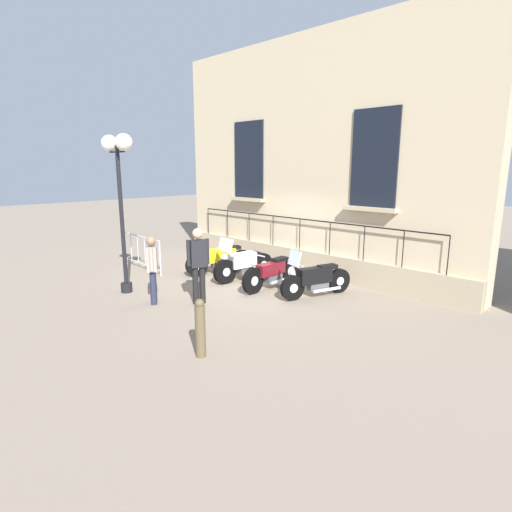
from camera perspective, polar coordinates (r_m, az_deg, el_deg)
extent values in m
plane|color=gray|center=(11.17, 0.01, -4.01)|extent=(60.00, 60.00, 0.00)
cube|color=#C6B28E|center=(12.45, 7.54, 13.29)|extent=(0.60, 10.15, 6.75)
cube|color=tan|center=(12.46, 6.10, -0.66)|extent=(0.20, 10.15, 0.71)
cube|color=black|center=(10.96, 16.09, 12.86)|extent=(0.06, 1.26, 2.42)
cube|color=tan|center=(10.94, 15.49, 6.28)|extent=(0.24, 1.46, 0.10)
cube|color=black|center=(13.68, -0.99, 13.14)|extent=(0.06, 1.26, 2.42)
cube|color=tan|center=(13.66, -1.21, 7.85)|extent=(0.24, 1.46, 0.10)
cube|color=black|center=(12.21, 6.12, 5.13)|extent=(0.03, 8.52, 0.03)
cylinder|color=black|center=(15.25, -6.62, 4.83)|extent=(0.02, 0.02, 0.91)
cylinder|color=black|center=(14.45, -3.94, 4.46)|extent=(0.02, 0.02, 0.91)
cylinder|color=black|center=(13.68, -0.96, 4.04)|extent=(0.02, 0.02, 0.91)
cylinder|color=black|center=(12.95, 2.37, 3.57)|extent=(0.02, 0.02, 0.91)
cylinder|color=black|center=(12.27, 6.07, 3.02)|extent=(0.02, 0.02, 0.91)
cylinder|color=black|center=(11.65, 10.18, 2.39)|extent=(0.02, 0.02, 0.91)
cylinder|color=black|center=(11.10, 14.72, 1.69)|extent=(0.02, 0.02, 0.91)
cylinder|color=black|center=(10.63, 19.69, 0.90)|extent=(0.02, 0.02, 0.91)
cylinder|color=black|center=(10.24, 25.08, 0.05)|extent=(0.02, 0.02, 0.91)
cylinder|color=black|center=(12.08, -8.22, -1.30)|extent=(0.66, 0.36, 0.65)
cylinder|color=silver|center=(12.08, -8.22, -1.30)|extent=(0.27, 0.24, 0.23)
cylinder|color=black|center=(12.59, -1.90, -0.62)|extent=(0.66, 0.36, 0.65)
cylinder|color=silver|center=(12.59, -1.90, -0.62)|extent=(0.27, 0.24, 0.23)
cube|color=gold|center=(12.25, -5.23, 0.10)|extent=(1.05, 0.61, 0.39)
cube|color=#4C4C51|center=(12.34, -4.77, -1.07)|extent=(0.65, 0.42, 0.23)
cube|color=black|center=(12.36, -3.50, 1.14)|extent=(0.62, 0.43, 0.10)
cylinder|color=silver|center=(12.02, -8.04, 0.25)|extent=(0.17, 0.11, 0.67)
cylinder|color=silver|center=(11.97, -7.86, 1.82)|extent=(0.24, 0.61, 0.04)
sphere|color=white|center=(11.97, -8.38, 0.92)|extent=(0.16, 0.16, 0.16)
cylinder|color=silver|center=(12.30, -3.61, -1.64)|extent=(0.89, 0.38, 0.08)
cylinder|color=black|center=(11.24, -4.33, -2.16)|extent=(0.69, 0.23, 0.68)
cylinder|color=silver|center=(11.24, -4.33, -2.16)|extent=(0.26, 0.20, 0.24)
cylinder|color=black|center=(12.01, 0.86, -1.18)|extent=(0.69, 0.23, 0.68)
cylinder|color=silver|center=(12.01, 0.86, -1.18)|extent=(0.26, 0.20, 0.24)
cube|color=silver|center=(11.53, -1.85, -0.55)|extent=(0.81, 0.41, 0.40)
cube|color=#4C4C51|center=(11.65, -1.45, -1.78)|extent=(0.50, 0.31, 0.24)
cube|color=black|center=(11.69, -0.59, 0.28)|extent=(0.47, 0.34, 0.10)
cylinder|color=silver|center=(11.19, -4.14, -0.67)|extent=(0.17, 0.08, 0.60)
cylinder|color=silver|center=(11.16, -3.96, 0.83)|extent=(0.12, 0.70, 0.04)
sphere|color=white|center=(11.13, -4.45, -0.16)|extent=(0.16, 0.16, 0.16)
cylinder|color=silver|center=(11.63, -0.36, -2.40)|extent=(0.71, 0.16, 0.08)
cube|color=silver|center=(11.10, -4.22, 1.55)|extent=(0.19, 0.58, 0.36)
cylinder|color=black|center=(10.32, -0.42, -3.43)|extent=(0.68, 0.12, 0.68)
cylinder|color=silver|center=(10.32, -0.42, -3.43)|extent=(0.24, 0.13, 0.24)
cylinder|color=black|center=(11.34, 4.59, -2.02)|extent=(0.68, 0.12, 0.68)
cylinder|color=silver|center=(11.34, 4.59, -2.02)|extent=(0.24, 0.13, 0.24)
cube|color=maroon|center=(10.73, 2.04, -1.75)|extent=(0.89, 0.28, 0.31)
cube|color=#4C4C51|center=(10.86, 2.38, -2.82)|extent=(0.53, 0.22, 0.24)
cube|color=black|center=(10.95, 3.30, -0.49)|extent=(0.50, 0.25, 0.10)
cylinder|color=silver|center=(10.27, -0.23, -1.65)|extent=(0.16, 0.06, 0.65)
cylinder|color=silver|center=(10.23, -0.03, 0.15)|extent=(0.04, 0.60, 0.04)
sphere|color=white|center=(10.19, -0.50, -0.94)|extent=(0.16, 0.16, 0.16)
cylinder|color=silver|center=(10.93, 3.56, -3.39)|extent=(0.80, 0.09, 0.08)
cylinder|color=black|center=(9.87, 5.08, -4.40)|extent=(0.63, 0.31, 0.62)
cylinder|color=silver|center=(9.87, 5.08, -4.40)|extent=(0.25, 0.20, 0.22)
cylinder|color=black|center=(10.63, 11.39, -3.37)|extent=(0.63, 0.31, 0.62)
cylinder|color=silver|center=(10.63, 11.39, -3.37)|extent=(0.25, 0.20, 0.22)
cube|color=black|center=(10.14, 8.16, -2.64)|extent=(0.92, 0.52, 0.39)
cube|color=#4C4C51|center=(10.27, 8.58, -4.00)|extent=(0.57, 0.36, 0.22)
cube|color=black|center=(10.31, 9.85, -1.48)|extent=(0.54, 0.37, 0.10)
cylinder|color=silver|center=(9.82, 5.36, -2.77)|extent=(0.17, 0.11, 0.58)
cylinder|color=silver|center=(9.77, 5.64, -1.12)|extent=(0.21, 0.52, 0.04)
sphere|color=white|center=(9.75, 5.02, -2.23)|extent=(0.16, 0.16, 0.16)
cylinder|color=silver|center=(10.30, 9.78, -4.63)|extent=(0.79, 0.34, 0.08)
cube|color=silver|center=(9.71, 5.36, -0.30)|extent=(0.26, 0.45, 0.36)
cylinder|color=black|center=(11.03, -17.48, -4.17)|extent=(0.28, 0.28, 0.24)
cylinder|color=black|center=(10.69, -18.06, 4.58)|extent=(0.10, 0.10, 3.63)
cylinder|color=black|center=(10.76, -19.11, 13.45)|extent=(0.04, 0.35, 0.04)
sphere|color=white|center=(10.93, -19.62, 14.49)|extent=(0.40, 0.40, 0.40)
cylinder|color=black|center=(10.45, -18.22, 13.56)|extent=(0.04, 0.35, 0.04)
sphere|color=white|center=(10.31, -17.83, 14.78)|extent=(0.40, 0.40, 0.40)
cylinder|color=#B7B7BF|center=(14.31, -17.67, 1.21)|extent=(0.05, 0.05, 1.05)
cylinder|color=#B7B7BF|center=(12.28, -13.15, -0.31)|extent=(0.05, 0.05, 1.05)
cylinder|color=#B7B7BF|center=(13.19, -15.71, 2.61)|extent=(0.18, 2.31, 0.04)
cylinder|color=#B7B7BF|center=(13.36, -15.49, -1.07)|extent=(0.18, 2.31, 0.04)
cylinder|color=#B7B7BF|center=(13.88, -16.89, 1.24)|extent=(0.02, 0.02, 0.87)
cylinder|color=#B7B7BF|center=(13.47, -16.04, 0.97)|extent=(0.02, 0.02, 0.87)
cylinder|color=#B7B7BF|center=(13.06, -15.14, 0.67)|extent=(0.02, 0.02, 0.87)
cylinder|color=#B7B7BF|center=(12.66, -14.18, 0.36)|extent=(0.02, 0.02, 0.87)
cylinder|color=brown|center=(7.04, -7.71, -10.27)|extent=(0.17, 0.17, 0.90)
sphere|color=brown|center=(6.87, -7.83, -6.53)|extent=(0.16, 0.16, 0.16)
cylinder|color=#23283D|center=(9.96, -13.99, -4.07)|extent=(0.14, 0.14, 0.79)
cylinder|color=#23283D|center=(9.81, -14.03, -4.33)|extent=(0.14, 0.14, 0.79)
cube|color=gray|center=(9.72, -14.22, -0.39)|extent=(0.39, 0.42, 0.56)
sphere|color=#8C664C|center=(9.64, -14.35, 2.02)|extent=(0.21, 0.21, 0.21)
cylinder|color=gray|center=(9.93, -14.15, 0.04)|extent=(0.09, 0.09, 0.53)
cylinder|color=gray|center=(9.50, -14.30, -0.51)|extent=(0.09, 0.09, 0.53)
cylinder|color=black|center=(9.68, -7.44, -3.99)|extent=(0.14, 0.14, 0.88)
cylinder|color=black|center=(9.64, -8.35, -4.08)|extent=(0.14, 0.14, 0.88)
cube|color=black|center=(9.48, -8.03, 0.34)|extent=(0.42, 0.34, 0.63)
sphere|color=tan|center=(9.39, -8.11, 3.10)|extent=(0.24, 0.24, 0.24)
cylinder|color=black|center=(9.53, -6.76, 0.64)|extent=(0.09, 0.09, 0.59)
cylinder|color=black|center=(9.42, -9.33, 0.42)|extent=(0.09, 0.09, 0.59)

